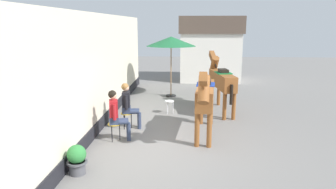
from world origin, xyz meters
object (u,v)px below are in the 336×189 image
Objects in this scene: seated_visitor_far at (128,103)px; cafe_parasol at (171,42)px; flower_planter_near at (77,159)px; seated_visitor_near at (116,113)px; saddled_horse_far at (221,79)px; saddled_horse_near at (205,96)px; spare_stool_white at (169,102)px.

cafe_parasol is at bearing 76.55° from seated_visitor_far.
cafe_parasol is at bearing 77.93° from flower_planter_near.
saddled_horse_far is (3.10, 3.19, 0.38)m from seated_visitor_near.
saddled_horse_near reaches higher than flower_planter_near.
saddled_horse_near is 4.68× the size of flower_planter_near.
saddled_horse_far reaches higher than spare_stool_white.
seated_visitor_far is 0.54× the size of cafe_parasol.
seated_visitor_far is 3.02× the size of spare_stool_white.
saddled_horse_near is at bearing 12.14° from seated_visitor_near.
cafe_parasol reaches higher than spare_stool_white.
cafe_parasol is (-1.91, 2.26, 1.20)m from saddled_horse_far.
seated_visitor_near is 0.54× the size of cafe_parasol.
saddled_horse_near reaches higher than seated_visitor_far.
saddled_horse_far reaches higher than seated_visitor_near.
flower_planter_near reaches higher than spare_stool_white.
spare_stool_white is (1.14, 1.70, -0.38)m from seated_visitor_far.
seated_visitor_near is 1.00× the size of seated_visitor_far.
saddled_horse_near is 1.16× the size of cafe_parasol.
cafe_parasol is (1.05, 4.41, 1.59)m from seated_visitor_far.
spare_stool_white is (-1.11, 2.23, -0.76)m from saddled_horse_near.
seated_visitor_near is 4.46m from saddled_horse_far.
saddled_horse_far reaches higher than flower_planter_near.
saddled_horse_far is (2.96, 2.15, 0.38)m from seated_visitor_far.
seated_visitor_near reaches higher than spare_stool_white.
saddled_horse_far is 3.19m from cafe_parasol.
seated_visitor_near is at bearing -114.91° from spare_stool_white.
seated_visitor_near is 3.05m from spare_stool_white.
seated_visitor_near is 0.47× the size of saddled_horse_far.
saddled_horse_far is at bearing 35.94° from seated_visitor_far.
spare_stool_white is (-1.82, -0.45, -0.76)m from saddled_horse_far.
flower_planter_near is (-2.79, -2.53, -0.82)m from saddled_horse_near.
seated_visitor_far is at bearing 166.70° from saddled_horse_near.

